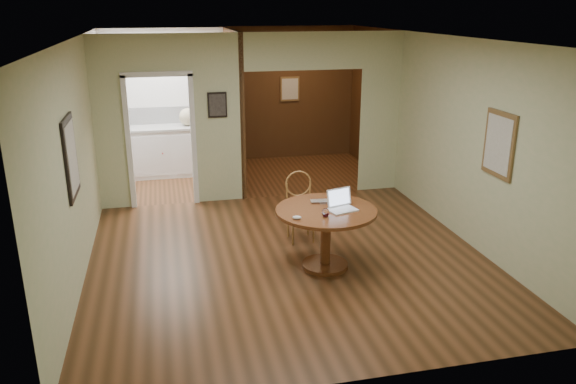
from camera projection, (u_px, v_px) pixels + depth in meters
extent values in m
plane|color=#432813|center=(290.00, 260.00, 7.18)|extent=(5.00, 5.00, 0.00)
plane|color=silver|center=(290.00, 42.00, 6.32)|extent=(5.00, 5.00, 0.00)
plane|color=beige|center=(360.00, 237.00, 4.44)|extent=(5.00, 0.00, 5.00)
plane|color=beige|center=(70.00, 171.00, 6.22)|extent=(0.00, 5.00, 5.00)
plane|color=beige|center=(477.00, 147.00, 7.27)|extent=(0.00, 5.00, 5.00)
cube|color=beige|center=(110.00, 125.00, 8.59)|extent=(0.50, 2.70, 0.04)
cube|color=beige|center=(218.00, 120.00, 8.93)|extent=(0.80, 2.70, 0.04)
cube|color=beige|center=(380.00, 113.00, 9.51)|extent=(0.70, 2.70, 0.04)
plane|color=silver|center=(167.00, 102.00, 10.63)|extent=(2.70, 0.00, 2.70)
plane|color=#3D2312|center=(290.00, 94.00, 11.61)|extent=(2.70, 0.00, 2.70)
cube|color=#3D2312|center=(233.00, 106.00, 10.17)|extent=(0.08, 2.50, 2.70)
cube|color=black|center=(71.00, 157.00, 6.18)|extent=(0.03, 0.70, 0.90)
cube|color=brown|center=(499.00, 144.00, 6.76)|extent=(0.03, 0.60, 0.80)
cube|color=black|center=(217.00, 105.00, 8.84)|extent=(0.30, 0.03, 0.40)
cube|color=silver|center=(290.00, 89.00, 11.56)|extent=(0.40, 0.03, 0.50)
cube|color=white|center=(168.00, 115.00, 10.69)|extent=(2.00, 0.02, 0.32)
cylinder|color=brown|center=(325.00, 265.00, 6.97)|extent=(0.57, 0.57, 0.05)
cylinder|color=brown|center=(326.00, 239.00, 6.86)|extent=(0.12, 0.12, 0.66)
cylinder|color=brown|center=(326.00, 211.00, 6.75)|extent=(1.22, 1.22, 0.04)
cylinder|color=#A06B38|center=(301.00, 210.00, 7.65)|extent=(0.40, 0.40, 0.03)
cylinder|color=#A06B38|center=(293.00, 230.00, 7.56)|extent=(0.03, 0.03, 0.43)
cylinder|color=#A06B38|center=(314.00, 228.00, 7.62)|extent=(0.03, 0.03, 0.43)
cylinder|color=#A06B38|center=(288.00, 222.00, 7.83)|extent=(0.03, 0.03, 0.43)
cylinder|color=#A06B38|center=(308.00, 221.00, 7.89)|extent=(0.03, 0.03, 0.43)
cylinder|color=#A06B38|center=(287.00, 195.00, 7.70)|extent=(0.02, 0.02, 0.35)
cylinder|color=#A06B38|center=(310.00, 194.00, 7.76)|extent=(0.02, 0.02, 0.35)
torus|color=#A06B38|center=(298.00, 184.00, 7.69)|extent=(0.37, 0.03, 0.37)
cube|color=white|center=(342.00, 210.00, 6.69)|extent=(0.38, 0.31, 0.02)
cube|color=silver|center=(343.00, 210.00, 6.66)|extent=(0.30, 0.19, 0.00)
cube|color=white|center=(339.00, 197.00, 6.78)|extent=(0.33, 0.15, 0.22)
cube|color=#98A6C2|center=(339.00, 197.00, 6.78)|extent=(0.29, 0.12, 0.18)
imported|color=#B1B1B6|center=(323.00, 202.00, 6.94)|extent=(0.32, 0.23, 0.02)
ellipsoid|color=white|center=(297.00, 218.00, 6.41)|extent=(0.12, 0.09, 0.04)
cylinder|color=#0B1553|center=(327.00, 215.00, 6.55)|extent=(0.11, 0.10, 0.01)
cube|color=white|center=(171.00, 152.00, 10.63)|extent=(2.00, 0.55, 0.90)
cube|color=beige|center=(169.00, 127.00, 10.48)|extent=(2.06, 0.60, 0.04)
sphere|color=#B20C0C|center=(163.00, 153.00, 10.32)|extent=(0.03, 0.03, 0.03)
sphere|color=#B20C0C|center=(217.00, 150.00, 10.53)|extent=(0.03, 0.03, 0.03)
ellipsoid|color=beige|center=(188.00, 117.00, 10.50)|extent=(0.41, 0.38, 0.33)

